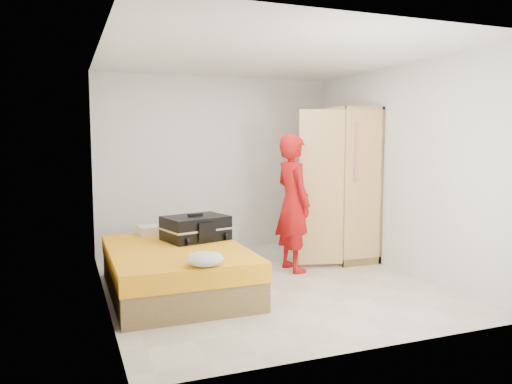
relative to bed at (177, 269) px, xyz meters
name	(u,v)px	position (x,y,z in m)	size (l,w,h in m)	color
room	(267,172)	(1.05, -0.06, 1.05)	(4.00, 4.02, 2.60)	beige
bed	(177,269)	(0.00, 0.00, 0.00)	(1.42, 2.02, 0.50)	olive
wardrobe	(339,187)	(2.50, 0.81, 0.75)	(1.16, 1.20, 2.10)	#E4B66F
person	(293,203)	(1.59, 0.39, 0.62)	(0.63, 0.42, 1.74)	red
suitcase	(196,228)	(0.30, 0.32, 0.39)	(0.83, 0.69, 0.31)	black
round_cushion	(205,259)	(0.08, -0.90, 0.32)	(0.35, 0.35, 0.13)	silver
pillow	(163,229)	(0.02, 0.85, 0.30)	(0.60, 0.31, 0.11)	silver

